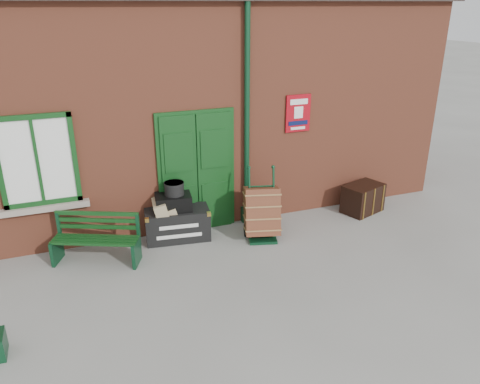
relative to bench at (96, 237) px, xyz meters
name	(u,v)px	position (x,y,z in m)	size (l,w,h in m)	color
ground	(241,263)	(2.18, -0.91, -0.43)	(80.00, 80.00, 0.00)	gray
station_building	(183,95)	(2.18, 2.58, 1.73)	(10.30, 4.30, 4.36)	brown
bench	(96,237)	(0.00, 0.00, 0.00)	(1.44, 0.95, 0.86)	#103C15
houdini_trunk	(177,223)	(1.42, 0.34, -0.15)	(1.13, 0.62, 0.57)	black
strongbox	(173,202)	(1.37, 0.34, 0.28)	(0.62, 0.45, 0.28)	black
hatbox	(174,188)	(1.40, 0.34, 0.53)	(0.34, 0.34, 0.23)	black
suitcase_back	(164,220)	(1.19, 0.34, -0.04)	(0.22, 0.54, 0.76)	tan
suitcase_front	(174,221)	(1.37, 0.34, -0.09)	(0.20, 0.49, 0.65)	tan
porter_trolley	(262,212)	(2.86, -0.17, 0.06)	(0.77, 0.80, 1.27)	#0D361E
dark_trunk	(363,198)	(5.22, 0.13, -0.14)	(0.80, 0.52, 0.58)	black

